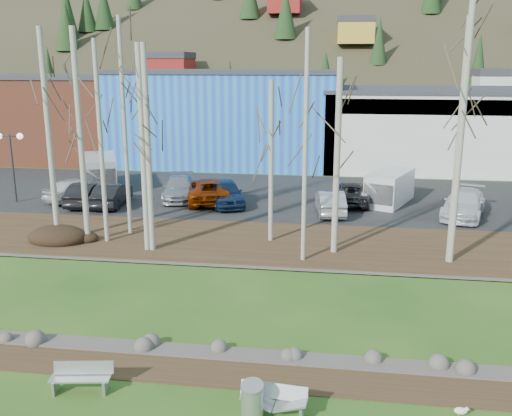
% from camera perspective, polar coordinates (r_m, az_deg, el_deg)
% --- Properties ---
extents(ground, '(200.00, 200.00, 0.00)m').
position_cam_1_polar(ground, '(16.21, -8.43, -19.40)').
color(ground, '#204813').
rests_on(ground, ground).
extents(dirt_strip, '(80.00, 1.80, 0.03)m').
position_cam_1_polar(dirt_strip, '(17.91, -6.46, -15.72)').
color(dirt_strip, '#382616').
rests_on(dirt_strip, ground).
extents(near_bank_rocks, '(80.00, 0.80, 0.50)m').
position_cam_1_polar(near_bank_rocks, '(18.76, -5.67, -14.26)').
color(near_bank_rocks, '#47423D').
rests_on(near_bank_rocks, ground).
extents(river, '(80.00, 8.00, 0.90)m').
position_cam_1_polar(river, '(22.35, -3.13, -9.30)').
color(river, black).
rests_on(river, ground).
extents(far_bank_rocks, '(80.00, 0.80, 0.46)m').
position_cam_1_polar(far_bank_rocks, '(26.09, -1.36, -5.73)').
color(far_bank_rocks, '#47423D').
rests_on(far_bank_rocks, ground).
extents(far_bank, '(80.00, 7.00, 0.15)m').
position_cam_1_polar(far_bank, '(29.06, -0.31, -3.44)').
color(far_bank, '#382616').
rests_on(far_bank, ground).
extents(parking_lot, '(80.00, 14.00, 0.14)m').
position_cam_1_polar(parking_lot, '(39.10, 1.98, 1.22)').
color(parking_lot, black).
rests_on(parking_lot, ground).
extents(building_brick, '(16.32, 12.24, 7.80)m').
position_cam_1_polar(building_brick, '(59.21, -20.37, 8.59)').
color(building_brick, '#9B4B31').
rests_on(building_brick, ground).
extents(building_blue, '(20.40, 12.24, 8.30)m').
position_cam_1_polar(building_blue, '(53.05, -2.81, 9.16)').
color(building_blue, blue).
rests_on(building_blue, ground).
extents(building_white, '(18.36, 12.24, 6.80)m').
position_cam_1_polar(building_white, '(52.72, 16.96, 7.72)').
color(building_white, silver).
rests_on(building_white, ground).
extents(hillside, '(160.00, 72.00, 35.00)m').
position_cam_1_polar(hillside, '(97.31, 6.15, 19.34)').
color(hillside, '#332F1E').
rests_on(hillside, ground).
extents(bench_intact, '(1.73, 0.76, 0.84)m').
position_cam_1_polar(bench_intact, '(17.33, -17.06, -15.88)').
color(bench_intact, '#B9BCBE').
rests_on(bench_intact, ground).
extents(bench_damaged, '(1.82, 0.74, 0.79)m').
position_cam_1_polar(bench_damaged, '(15.70, 1.79, -18.70)').
color(bench_damaged, '#B9BCBE').
rests_on(bench_damaged, ground).
extents(litter_bin, '(0.57, 0.57, 0.98)m').
position_cam_1_polar(litter_bin, '(15.40, -0.38, -19.02)').
color(litter_bin, '#B9BCBE').
rests_on(litter_bin, ground).
extents(seagull, '(0.41, 0.19, 0.29)m').
position_cam_1_polar(seagull, '(16.64, 19.82, -18.53)').
color(seagull, gold).
rests_on(seagull, ground).
extents(dirt_mound, '(3.06, 2.16, 0.60)m').
position_cam_1_polar(dirt_mound, '(30.60, -19.23, -2.61)').
color(dirt_mound, black).
rests_on(dirt_mound, far_bank).
extents(birch_0, '(0.28, 0.28, 10.46)m').
position_cam_1_polar(birch_0, '(29.85, -19.98, 6.62)').
color(birch_0, '#B3B0A2').
rests_on(birch_0, far_bank).
extents(birch_1, '(0.21, 0.21, 11.04)m').
position_cam_1_polar(birch_1, '(30.03, -13.00, 7.71)').
color(birch_1, '#B3B0A2').
rests_on(birch_1, far_bank).
extents(birch_2, '(0.27, 0.27, 8.78)m').
position_cam_1_polar(birch_2, '(30.68, -17.12, 5.44)').
color(birch_2, '#B3B0A2').
rests_on(birch_2, far_bank).
extents(birch_3, '(0.22, 0.22, 9.91)m').
position_cam_1_polar(birch_3, '(28.97, -15.26, 6.22)').
color(birch_3, '#B3B0A2').
rests_on(birch_3, far_bank).
extents(birch_4, '(0.27, 0.27, 9.68)m').
position_cam_1_polar(birch_4, '(27.07, -10.74, 5.68)').
color(birch_4, '#B3B0A2').
rests_on(birch_4, far_bank).
extents(birch_5, '(0.23, 0.23, 8.03)m').
position_cam_1_polar(birch_5, '(28.22, 1.51, 4.57)').
color(birch_5, '#B3B0A2').
rests_on(birch_5, far_bank).
extents(birch_6, '(0.20, 0.20, 10.23)m').
position_cam_1_polar(birch_6, '(25.21, 4.95, 5.88)').
color(birch_6, '#B3B0A2').
rests_on(birch_6, far_bank).
extents(birch_7, '(0.27, 0.27, 10.70)m').
position_cam_1_polar(birch_7, '(26.42, 19.62, 6.01)').
color(birch_7, '#B3B0A2').
rests_on(birch_7, far_bank).
extents(birch_8, '(0.29, 0.29, 9.05)m').
position_cam_1_polar(birch_8, '(26.58, 8.11, 4.94)').
color(birch_8, '#B3B0A2').
rests_on(birch_8, far_bank).
extents(birch_9, '(0.27, 0.27, 11.54)m').
position_cam_1_polar(birch_9, '(26.30, 19.81, 6.88)').
color(birch_9, '#B3B0A2').
rests_on(birch_9, far_bank).
extents(birch_10, '(0.28, 0.28, 10.46)m').
position_cam_1_polar(birch_10, '(29.13, -17.15, 6.67)').
color(birch_10, '#B3B0A2').
rests_on(birch_10, far_bank).
extents(birch_11, '(0.27, 0.27, 9.68)m').
position_cam_1_polar(birch_11, '(27.16, -11.26, 5.68)').
color(birch_11, '#B3B0A2').
rests_on(birch_11, far_bank).
extents(street_lamp, '(1.70, 0.58, 4.48)m').
position_cam_1_polar(street_lamp, '(39.67, -23.32, 5.52)').
color(street_lamp, '#262628').
rests_on(street_lamp, parking_lot).
extents(car_0, '(3.68, 4.87, 1.55)m').
position_cam_1_polar(car_0, '(39.15, -17.43, 1.84)').
color(car_0, silver).
rests_on(car_0, parking_lot).
extents(car_1, '(1.91, 4.51, 1.45)m').
position_cam_1_polar(car_1, '(37.76, -16.58, 1.38)').
color(car_1, black).
rests_on(car_1, parking_lot).
extents(car_2, '(4.00, 6.05, 1.54)m').
position_cam_1_polar(car_2, '(37.16, -4.74, 1.81)').
color(car_2, '#912E06').
rests_on(car_2, parking_lot).
extents(car_3, '(2.97, 5.27, 1.44)m').
position_cam_1_polar(car_3, '(38.18, -7.69, 1.99)').
color(car_3, gray).
rests_on(car_3, parking_lot).
extents(car_4, '(3.41, 5.10, 1.61)m').
position_cam_1_polar(car_4, '(36.17, -3.04, 1.54)').
color(car_4, '#152A4B').
rests_on(car_4, parking_lot).
extents(car_5, '(2.03, 4.48, 1.43)m').
position_cam_1_polar(car_5, '(34.33, 7.45, 0.58)').
color(car_5, '#A9AAAB').
rests_on(car_5, parking_lot).
extents(car_6, '(2.52, 5.11, 1.39)m').
position_cam_1_polar(car_6, '(37.14, 9.50, 1.53)').
color(car_6, '#262528').
rests_on(car_6, parking_lot).
extents(car_7, '(3.66, 5.74, 1.55)m').
position_cam_1_polar(car_7, '(35.59, 20.07, 0.41)').
color(car_7, white).
rests_on(car_7, parking_lot).
extents(car_8, '(1.91, 4.51, 1.45)m').
position_cam_1_polar(car_8, '(37.09, -14.22, 1.31)').
color(car_8, black).
rests_on(car_8, parking_lot).
extents(car_9, '(4.00, 6.05, 1.54)m').
position_cam_1_polar(car_9, '(37.18, -4.93, 1.81)').
color(car_9, '#912E06').
rests_on(car_9, parking_lot).
extents(van_white, '(3.53, 5.07, 2.05)m').
position_cam_1_polar(van_white, '(37.41, 13.14, 1.96)').
color(van_white, white).
rests_on(van_white, parking_lot).
extents(van_grey, '(4.19, 5.80, 2.34)m').
position_cam_1_polar(van_grey, '(42.09, -15.36, 3.38)').
color(van_grey, silver).
rests_on(van_grey, parking_lot).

